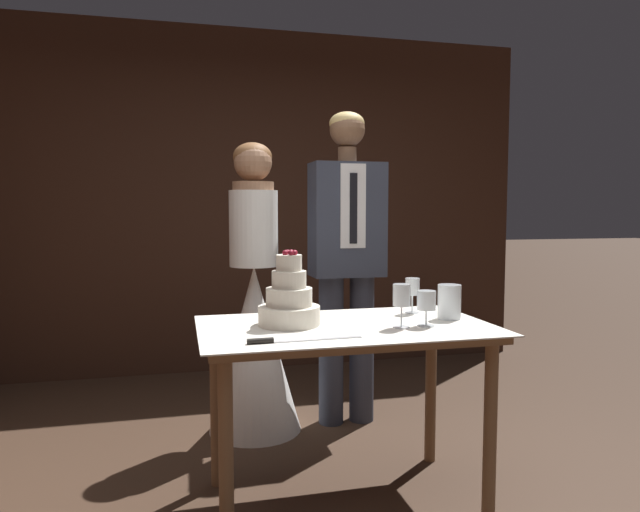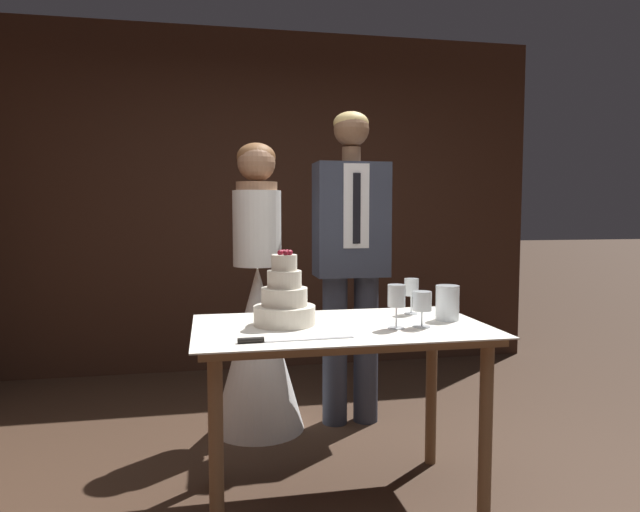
{
  "view_description": "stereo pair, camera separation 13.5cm",
  "coord_description": "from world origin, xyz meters",
  "px_view_note": "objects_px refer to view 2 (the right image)",
  "views": [
    {
      "loc": [
        -0.56,
        -2.14,
        1.3
      ],
      "look_at": [
        0.13,
        0.67,
        1.06
      ],
      "focal_mm": 32.0,
      "sensor_mm": 36.0,
      "label": 1
    },
    {
      "loc": [
        -0.43,
        -2.17,
        1.3
      ],
      "look_at": [
        0.13,
        0.67,
        1.06
      ],
      "focal_mm": 32.0,
      "sensor_mm": 36.0,
      "label": 2
    }
  ],
  "objects_px": {
    "tiered_cake": "(284,301)",
    "wine_glass_near": "(396,298)",
    "groom": "(351,250)",
    "wine_glass_middle": "(411,288)",
    "wine_glass_far": "(422,302)",
    "cake_table": "(341,349)",
    "bride": "(258,325)",
    "cake_knife": "(274,340)",
    "hurricane_candle": "(447,304)"
  },
  "relations": [
    {
      "from": "tiered_cake",
      "to": "wine_glass_near",
      "type": "relative_size",
      "value": 1.76
    },
    {
      "from": "wine_glass_near",
      "to": "groom",
      "type": "xyz_separation_m",
      "value": [
        0.06,
        1.03,
        0.13
      ]
    },
    {
      "from": "wine_glass_middle",
      "to": "wine_glass_far",
      "type": "bearing_deg",
      "value": -102.07
    },
    {
      "from": "wine_glass_near",
      "to": "wine_glass_far",
      "type": "xyz_separation_m",
      "value": [
        0.12,
        0.0,
        -0.02
      ]
    },
    {
      "from": "wine_glass_near",
      "to": "tiered_cake",
      "type": "bearing_deg",
      "value": 159.62
    },
    {
      "from": "wine_glass_middle",
      "to": "wine_glass_far",
      "type": "xyz_separation_m",
      "value": [
        -0.07,
        -0.31,
        -0.02
      ]
    },
    {
      "from": "tiered_cake",
      "to": "groom",
      "type": "height_order",
      "value": "groom"
    },
    {
      "from": "cake_table",
      "to": "bride",
      "type": "bearing_deg",
      "value": 106.89
    },
    {
      "from": "tiered_cake",
      "to": "wine_glass_middle",
      "type": "distance_m",
      "value": 0.65
    },
    {
      "from": "wine_glass_near",
      "to": "wine_glass_middle",
      "type": "height_order",
      "value": "wine_glass_near"
    },
    {
      "from": "wine_glass_middle",
      "to": "bride",
      "type": "bearing_deg",
      "value": 133.09
    },
    {
      "from": "wine_glass_middle",
      "to": "groom",
      "type": "xyz_separation_m",
      "value": [
        -0.12,
        0.72,
        0.14
      ]
    },
    {
      "from": "groom",
      "to": "cake_knife",
      "type": "bearing_deg",
      "value": -117.04
    },
    {
      "from": "tiered_cake",
      "to": "wine_glass_far",
      "type": "relative_size",
      "value": 2.13
    },
    {
      "from": "bride",
      "to": "groom",
      "type": "distance_m",
      "value": 0.71
    },
    {
      "from": "groom",
      "to": "tiered_cake",
      "type": "bearing_deg",
      "value": -120.94
    },
    {
      "from": "wine_glass_far",
      "to": "bride",
      "type": "height_order",
      "value": "bride"
    },
    {
      "from": "cake_knife",
      "to": "wine_glass_near",
      "type": "bearing_deg",
      "value": 12.61
    },
    {
      "from": "cake_knife",
      "to": "wine_glass_middle",
      "type": "bearing_deg",
      "value": 29.94
    },
    {
      "from": "bride",
      "to": "tiered_cake",
      "type": "bearing_deg",
      "value": -87.21
    },
    {
      "from": "cake_table",
      "to": "wine_glass_near",
      "type": "height_order",
      "value": "wine_glass_near"
    },
    {
      "from": "tiered_cake",
      "to": "hurricane_candle",
      "type": "distance_m",
      "value": 0.74
    },
    {
      "from": "wine_glass_far",
      "to": "hurricane_candle",
      "type": "bearing_deg",
      "value": 36.49
    },
    {
      "from": "hurricane_candle",
      "to": "wine_glass_near",
      "type": "bearing_deg",
      "value": -155.36
    },
    {
      "from": "tiered_cake",
      "to": "wine_glass_near",
      "type": "height_order",
      "value": "tiered_cake"
    },
    {
      "from": "cake_table",
      "to": "wine_glass_near",
      "type": "bearing_deg",
      "value": -27.23
    },
    {
      "from": "tiered_cake",
      "to": "groom",
      "type": "xyz_separation_m",
      "value": [
        0.52,
        0.87,
        0.16
      ]
    },
    {
      "from": "groom",
      "to": "wine_glass_far",
      "type": "bearing_deg",
      "value": -87.14
    },
    {
      "from": "wine_glass_far",
      "to": "tiered_cake",
      "type": "bearing_deg",
      "value": 163.96
    },
    {
      "from": "tiered_cake",
      "to": "bride",
      "type": "distance_m",
      "value": 0.91
    },
    {
      "from": "bride",
      "to": "groom",
      "type": "height_order",
      "value": "groom"
    },
    {
      "from": "wine_glass_near",
      "to": "cake_table",
      "type": "bearing_deg",
      "value": 152.77
    },
    {
      "from": "groom",
      "to": "cake_table",
      "type": "bearing_deg",
      "value": -106.9
    },
    {
      "from": "cake_knife",
      "to": "wine_glass_far",
      "type": "xyz_separation_m",
      "value": [
        0.65,
        0.15,
        0.1
      ]
    },
    {
      "from": "cake_knife",
      "to": "wine_glass_middle",
      "type": "xyz_separation_m",
      "value": [
        0.72,
        0.45,
        0.12
      ]
    },
    {
      "from": "wine_glass_middle",
      "to": "cake_table",
      "type": "bearing_deg",
      "value": -153.36
    },
    {
      "from": "cake_knife",
      "to": "hurricane_candle",
      "type": "distance_m",
      "value": 0.87
    },
    {
      "from": "cake_table",
      "to": "groom",
      "type": "distance_m",
      "value": 1.03
    },
    {
      "from": "cake_table",
      "to": "wine_glass_near",
      "type": "relative_size",
      "value": 6.78
    },
    {
      "from": "wine_glass_middle",
      "to": "wine_glass_far",
      "type": "relative_size",
      "value": 1.11
    },
    {
      "from": "wine_glass_middle",
      "to": "groom",
      "type": "distance_m",
      "value": 0.75
    },
    {
      "from": "wine_glass_near",
      "to": "groom",
      "type": "relative_size",
      "value": 0.1
    },
    {
      "from": "wine_glass_near",
      "to": "wine_glass_far",
      "type": "height_order",
      "value": "wine_glass_near"
    },
    {
      "from": "tiered_cake",
      "to": "wine_glass_middle",
      "type": "relative_size",
      "value": 1.92
    },
    {
      "from": "hurricane_candle",
      "to": "groom",
      "type": "xyz_separation_m",
      "value": [
        -0.22,
        0.9,
        0.19
      ]
    },
    {
      "from": "cake_table",
      "to": "wine_glass_near",
      "type": "xyz_separation_m",
      "value": [
        0.22,
        -0.11,
        0.23
      ]
    },
    {
      "from": "cake_table",
      "to": "groom",
      "type": "xyz_separation_m",
      "value": [
        0.28,
        0.92,
        0.37
      ]
    },
    {
      "from": "cake_knife",
      "to": "wine_glass_middle",
      "type": "height_order",
      "value": "wine_glass_middle"
    },
    {
      "from": "wine_glass_near",
      "to": "bride",
      "type": "distance_m",
      "value": 1.19
    },
    {
      "from": "wine_glass_middle",
      "to": "bride",
      "type": "relative_size",
      "value": 0.1
    }
  ]
}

